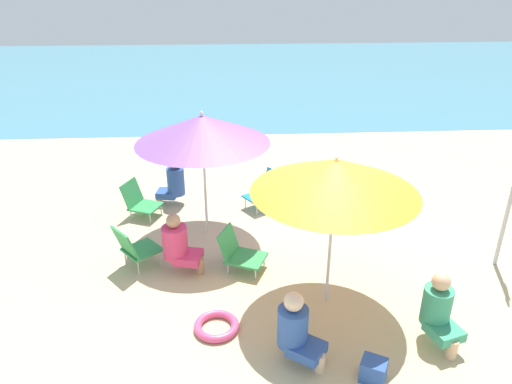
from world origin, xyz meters
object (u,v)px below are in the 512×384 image
Objects in this scene: beach_chair_c at (134,247)px; person_d at (178,244)px; umbrella_orange at (335,176)px; swim_ring at (216,326)px; person_b at (439,309)px; beach_chair_a at (266,190)px; beach_chair_d at (238,251)px; beach_bag at (373,370)px; person_a at (173,182)px; umbrella_purple at (202,129)px; person_c at (296,329)px; beach_chair_b at (139,200)px.

beach_chair_c is 0.67m from person_d.
swim_ring is at bearing -161.62° from umbrella_orange.
beach_chair_a is at bearing -172.37° from person_b.
person_b is (2.23, -1.63, 0.17)m from beach_chair_d.
beach_chair_c is (-2.60, 0.91, -1.42)m from umbrella_orange.
swim_ring is 2.12× the size of beach_bag.
umbrella_orange is 2.20× the size of person_a.
person_a is 2.21m from person_d.
beach_bag is (2.47, -4.32, -0.32)m from person_a.
umbrella_orange is at bearing -12.62° from beach_chair_d.
umbrella_purple reaches higher than person_c.
beach_chair_b is at bearing 127.78° from person_d.
beach_chair_c is at bearing -161.08° from beach_chair_d.
beach_bag is (3.03, -3.89, -0.17)m from beach_chair_b.
umbrella_orange reaches higher than person_b.
person_d is at bearing 164.55° from person_c.
beach_chair_d reaches higher than beach_bag.
beach_chair_c is at bearing 160.67° from umbrella_orange.
beach_chair_b is 5.15m from person_b.
beach_chair_a is 1.04× the size of beach_chair_c.
umbrella_purple reaches higher than beach_chair_a.
beach_chair_b is 0.76× the size of person_a.
person_c is at bearing -100.82° from person_b.
beach_chair_b is at bearing 137.78° from umbrella_orange.
beach_bag is at bearing -27.88° from swim_ring.
beach_chair_d reaches higher than swim_ring.
person_c reaches higher than beach_chair_c.
beach_chair_c is 1.32× the size of swim_ring.
beach_chair_b is 0.72m from person_a.
umbrella_orange is 2.75× the size of beach_chair_d.
swim_ring is (0.53, -1.25, -0.41)m from person_d.
person_a is at bearing 60.08° from beach_chair_b.
person_d is (-0.84, -0.03, 0.18)m from beach_chair_d.
beach_chair_a is 2.02m from beach_chair_d.
beach_chair_d is 2.55m from beach_bag.
beach_chair_c is 0.97× the size of beach_chair_d.
umbrella_purple is at bearing 7.87° from beach_chair_a.
swim_ring is (-0.31, -1.28, -0.23)m from beach_chair_d.
person_b is at bearing -44.78° from umbrella_purple.
beach_chair_b is 0.76× the size of person_d.
person_d is at bearing 135.83° from beach_bag.
umbrella_purple is 2.75× the size of beach_chair_d.
umbrella_purple is at bearing 146.54° from person_c.
beach_chair_b is 1.63m from beach_chair_c.
person_b is (3.90, -3.36, 0.16)m from beach_chair_b.
umbrella_purple is at bearing 137.65° from beach_chair_d.
umbrella_purple reaches higher than swim_ring.
person_c is (0.57, -1.83, 0.14)m from beach_chair_d.
swim_ring is at bearing 152.12° from beach_bag.
beach_chair_b is at bearing 158.67° from person_c.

